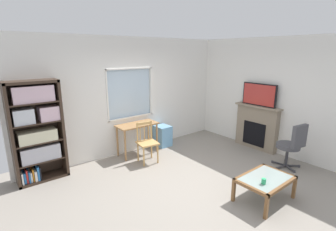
% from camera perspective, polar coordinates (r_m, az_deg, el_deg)
% --- Properties ---
extents(ground, '(6.31, 5.44, 0.02)m').
position_cam_1_polar(ground, '(4.86, 5.42, -15.57)').
color(ground, gray).
extents(wall_back_with_window, '(5.31, 0.15, 2.77)m').
position_cam_1_polar(wall_back_with_window, '(6.09, -8.93, 4.47)').
color(wall_back_with_window, white).
rests_on(wall_back_with_window, ground).
extents(wall_right, '(0.12, 4.64, 2.77)m').
position_cam_1_polar(wall_right, '(6.50, 23.31, 4.14)').
color(wall_right, white).
rests_on(wall_right, ground).
extents(bookshelf, '(0.90, 0.38, 1.93)m').
position_cam_1_polar(bookshelf, '(5.23, -28.09, -2.87)').
color(bookshelf, '#38281E').
rests_on(bookshelf, ground).
extents(desk_under_window, '(0.98, 0.48, 0.75)m').
position_cam_1_polar(desk_under_window, '(5.96, -7.12, -3.08)').
color(desk_under_window, '#A37547').
rests_on(desk_under_window, ground).
extents(wooden_chair, '(0.48, 0.46, 0.90)m').
position_cam_1_polar(wooden_chair, '(5.57, -4.90, -6.13)').
color(wooden_chair, tan).
rests_on(wooden_chair, ground).
extents(plastic_drawer_unit, '(0.35, 0.40, 0.54)m').
position_cam_1_polar(plastic_drawer_unit, '(6.55, -1.23, -4.69)').
color(plastic_drawer_unit, '#72ADDB').
rests_on(plastic_drawer_unit, ground).
extents(fireplace, '(0.26, 1.19, 1.12)m').
position_cam_1_polar(fireplace, '(6.69, 19.76, -2.49)').
color(fireplace, gray).
rests_on(fireplace, ground).
extents(tv, '(0.06, 0.88, 0.55)m').
position_cam_1_polar(tv, '(6.49, 20.30, 4.55)').
color(tv, black).
rests_on(tv, fireplace).
extents(office_chair, '(0.58, 0.59, 1.00)m').
position_cam_1_polar(office_chair, '(5.80, 26.75, -5.88)').
color(office_chair, '#4C4C51').
rests_on(office_chair, ground).
extents(coffee_table, '(0.92, 0.64, 0.41)m').
position_cam_1_polar(coffee_table, '(4.53, 21.53, -13.85)').
color(coffee_table, '#8C9E99').
rests_on(coffee_table, ground).
extents(sippy_cup, '(0.07, 0.07, 0.09)m').
position_cam_1_polar(sippy_cup, '(4.28, 21.23, -13.96)').
color(sippy_cup, '#33B770').
rests_on(sippy_cup, coffee_table).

